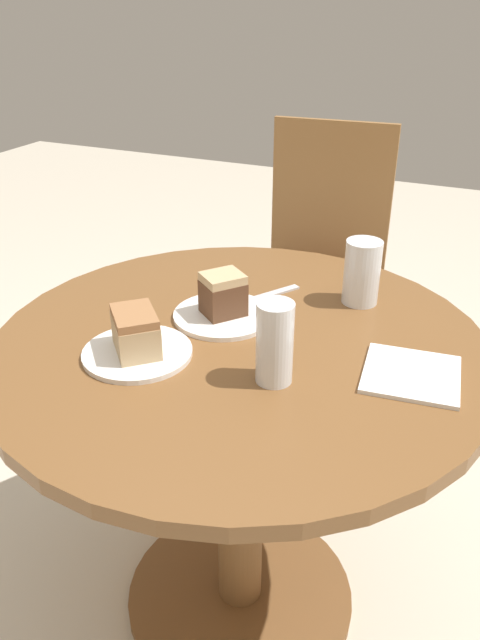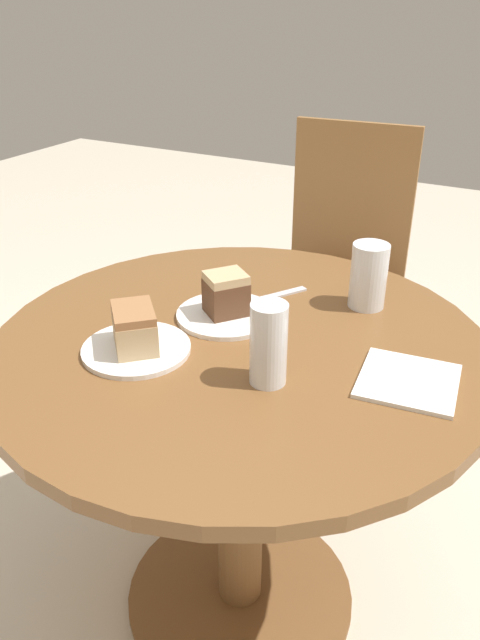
{
  "view_description": "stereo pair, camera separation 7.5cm",
  "coord_description": "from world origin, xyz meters",
  "px_view_note": "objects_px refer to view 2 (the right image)",
  "views": [
    {
      "loc": [
        0.43,
        -0.97,
        1.36
      ],
      "look_at": [
        0.0,
        0.0,
        0.79
      ],
      "focal_mm": 35.0,
      "sensor_mm": 36.0,
      "label": 1
    },
    {
      "loc": [
        0.5,
        -0.93,
        1.36
      ],
      "look_at": [
        0.0,
        0.0,
        0.79
      ],
      "focal_mm": 35.0,
      "sensor_mm": 36.0,
      "label": 2
    }
  ],
  "objects_px": {
    "cake_slice_far": "(134,328)",
    "glass_lemonade": "(368,279)",
    "plate_far": "(136,349)",
    "cake_slice_near": "(226,294)",
    "chair": "(337,278)",
    "glass_water": "(268,349)",
    "plate_near": "(226,315)"
  },
  "relations": [
    {
      "from": "cake_slice_far",
      "to": "glass_lemonade",
      "type": "relative_size",
      "value": 0.91
    },
    {
      "from": "plate_far",
      "to": "cake_slice_near",
      "type": "xyz_separation_m",
      "value": [
        0.08,
        0.2,
        0.05
      ]
    },
    {
      "from": "plate_far",
      "to": "glass_lemonade",
      "type": "height_order",
      "value": "glass_lemonade"
    },
    {
      "from": "chair",
      "to": "plate_far",
      "type": "bearing_deg",
      "value": -96.7
    },
    {
      "from": "glass_water",
      "to": "glass_lemonade",
      "type": "bearing_deg",
      "value": 80.98
    },
    {
      "from": "plate_near",
      "to": "cake_slice_far",
      "type": "xyz_separation_m",
      "value": [
        -0.08,
        -0.2,
        0.04
      ]
    },
    {
      "from": "cake_slice_near",
      "to": "glass_water",
      "type": "height_order",
      "value": "glass_water"
    },
    {
      "from": "cake_slice_near",
      "to": "glass_water",
      "type": "bearing_deg",
      "value": -43.99
    },
    {
      "from": "plate_near",
      "to": "glass_water",
      "type": "distance_m",
      "value": 0.26
    },
    {
      "from": "cake_slice_far",
      "to": "glass_lemonade",
      "type": "xyz_separation_m",
      "value": [
        0.32,
        0.39,
        0.01
      ]
    },
    {
      "from": "chair",
      "to": "plate_far",
      "type": "relative_size",
      "value": 4.83
    },
    {
      "from": "plate_far",
      "to": "cake_slice_far",
      "type": "distance_m",
      "value": 0.04
    },
    {
      "from": "chair",
      "to": "plate_near",
      "type": "relative_size",
      "value": 4.77
    },
    {
      "from": "plate_far",
      "to": "cake_slice_near",
      "type": "height_order",
      "value": "cake_slice_near"
    },
    {
      "from": "cake_slice_near",
      "to": "glass_lemonade",
      "type": "distance_m",
      "value": 0.3
    },
    {
      "from": "chair",
      "to": "glass_lemonade",
      "type": "distance_m",
      "value": 0.74
    },
    {
      "from": "glass_lemonade",
      "to": "glass_water",
      "type": "xyz_separation_m",
      "value": [
        -0.06,
        -0.36,
        0.0
      ]
    },
    {
      "from": "plate_far",
      "to": "glass_lemonade",
      "type": "distance_m",
      "value": 0.51
    },
    {
      "from": "cake_slice_near",
      "to": "cake_slice_far",
      "type": "bearing_deg",
      "value": -112.03
    },
    {
      "from": "plate_near",
      "to": "glass_lemonade",
      "type": "relative_size",
      "value": 1.48
    },
    {
      "from": "chair",
      "to": "glass_water",
      "type": "xyz_separation_m",
      "value": [
        0.22,
        -0.98,
        0.31
      ]
    },
    {
      "from": "chair",
      "to": "glass_lemonade",
      "type": "relative_size",
      "value": 7.07
    },
    {
      "from": "glass_lemonade",
      "to": "glass_water",
      "type": "relative_size",
      "value": 0.94
    },
    {
      "from": "glass_lemonade",
      "to": "cake_slice_near",
      "type": "bearing_deg",
      "value": -141.77
    },
    {
      "from": "chair",
      "to": "cake_slice_near",
      "type": "relative_size",
      "value": 9.25
    },
    {
      "from": "glass_water",
      "to": "cake_slice_far",
      "type": "bearing_deg",
      "value": -174.33
    },
    {
      "from": "chair",
      "to": "glass_water",
      "type": "distance_m",
      "value": 1.05
    },
    {
      "from": "glass_lemonade",
      "to": "glass_water",
      "type": "height_order",
      "value": "glass_water"
    },
    {
      "from": "glass_water",
      "to": "plate_far",
      "type": "bearing_deg",
      "value": -174.33
    },
    {
      "from": "plate_near",
      "to": "glass_water",
      "type": "bearing_deg",
      "value": -43.99
    },
    {
      "from": "chair",
      "to": "plate_near",
      "type": "xyz_separation_m",
      "value": [
        0.04,
        -0.81,
        0.25
      ]
    },
    {
      "from": "plate_near",
      "to": "cake_slice_far",
      "type": "relative_size",
      "value": 1.63
    }
  ]
}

